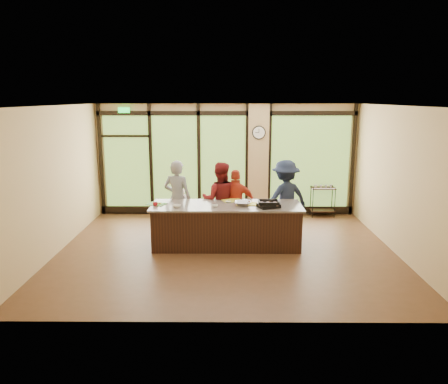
{
  "coord_description": "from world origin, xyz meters",
  "views": [
    {
      "loc": [
        0.02,
        -8.72,
        3.15
      ],
      "look_at": [
        -0.05,
        0.4,
        1.18
      ],
      "focal_mm": 35.0,
      "sensor_mm": 36.0,
      "label": 1
    }
  ],
  "objects_px": {
    "cook_right": "(285,198)",
    "bar_cart": "(323,197)",
    "cook_left": "(177,199)",
    "roasting_pan": "(268,206)",
    "island_base": "(226,226)",
    "flower_stand": "(180,209)"
  },
  "relations": [
    {
      "from": "cook_left",
      "to": "bar_cart",
      "type": "bearing_deg",
      "value": -139.56
    },
    {
      "from": "roasting_pan",
      "to": "bar_cart",
      "type": "xyz_separation_m",
      "value": [
        1.72,
        2.67,
        -0.43
      ]
    },
    {
      "from": "flower_stand",
      "to": "cook_left",
      "type": "bearing_deg",
      "value": -77.98
    },
    {
      "from": "island_base",
      "to": "cook_right",
      "type": "distance_m",
      "value": 1.63
    },
    {
      "from": "cook_left",
      "to": "roasting_pan",
      "type": "bearing_deg",
      "value": 170.58
    },
    {
      "from": "island_base",
      "to": "cook_left",
      "type": "xyz_separation_m",
      "value": [
        -1.13,
        0.7,
        0.45
      ]
    },
    {
      "from": "cook_right",
      "to": "bar_cart",
      "type": "distance_m",
      "value": 2.11
    },
    {
      "from": "cook_right",
      "to": "flower_stand",
      "type": "relative_size",
      "value": 2.46
    },
    {
      "from": "cook_left",
      "to": "roasting_pan",
      "type": "xyz_separation_m",
      "value": [
        2.0,
        -0.92,
        0.07
      ]
    },
    {
      "from": "cook_right",
      "to": "bar_cart",
      "type": "relative_size",
      "value": 2.02
    },
    {
      "from": "cook_left",
      "to": "roasting_pan",
      "type": "relative_size",
      "value": 4.25
    },
    {
      "from": "roasting_pan",
      "to": "island_base",
      "type": "bearing_deg",
      "value": 143.82
    },
    {
      "from": "island_base",
      "to": "roasting_pan",
      "type": "height_order",
      "value": "roasting_pan"
    },
    {
      "from": "cook_left",
      "to": "cook_right",
      "type": "xyz_separation_m",
      "value": [
        2.48,
        0.08,
        -0.01
      ]
    },
    {
      "from": "cook_left",
      "to": "flower_stand",
      "type": "bearing_deg",
      "value": -70.73
    },
    {
      "from": "roasting_pan",
      "to": "flower_stand",
      "type": "height_order",
      "value": "roasting_pan"
    },
    {
      "from": "cook_left",
      "to": "bar_cart",
      "type": "relative_size",
      "value": 2.03
    },
    {
      "from": "roasting_pan",
      "to": "bar_cart",
      "type": "distance_m",
      "value": 3.2
    },
    {
      "from": "island_base",
      "to": "roasting_pan",
      "type": "xyz_separation_m",
      "value": [
        0.88,
        -0.22,
        0.52
      ]
    },
    {
      "from": "island_base",
      "to": "bar_cart",
      "type": "xyz_separation_m",
      "value": [
        2.59,
        2.45,
        0.09
      ]
    },
    {
      "from": "flower_stand",
      "to": "roasting_pan",
      "type": "bearing_deg",
      "value": -35.67
    },
    {
      "from": "island_base",
      "to": "bar_cart",
      "type": "bearing_deg",
      "value": 43.38
    }
  ]
}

